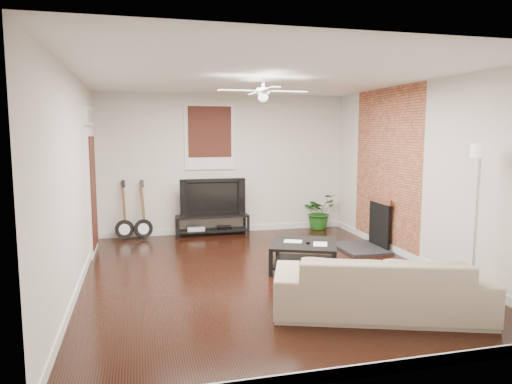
{
  "coord_description": "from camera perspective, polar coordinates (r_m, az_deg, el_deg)",
  "views": [
    {
      "loc": [
        -1.7,
        -6.35,
        2.03
      ],
      "look_at": [
        0.0,
        0.4,
        1.15
      ],
      "focal_mm": 32.94,
      "sensor_mm": 36.0,
      "label": 1
    }
  ],
  "objects": [
    {
      "name": "room",
      "position": [
        6.61,
        0.85,
        1.73
      ],
      "size": [
        5.01,
        6.01,
        2.81
      ],
      "color": "black",
      "rests_on": "ground"
    },
    {
      "name": "brick_accent",
      "position": [
        8.49,
        15.5,
        2.68
      ],
      "size": [
        0.02,
        2.2,
        2.8
      ],
      "primitive_type": "cube",
      "color": "brown",
      "rests_on": "floor"
    },
    {
      "name": "fireplace",
      "position": [
        8.47,
        13.59,
        -3.68
      ],
      "size": [
        0.8,
        1.1,
        0.92
      ],
      "primitive_type": "cube",
      "color": "black",
      "rests_on": "floor"
    },
    {
      "name": "window_back",
      "position": [
        9.43,
        -5.64,
        6.68
      ],
      "size": [
        1.0,
        0.06,
        1.3
      ],
      "primitive_type": "cube",
      "color": "#38170F",
      "rests_on": "wall_back"
    },
    {
      "name": "door_left",
      "position": [
        8.32,
        -19.32,
        1.42
      ],
      "size": [
        0.08,
        1.0,
        2.5
      ],
      "primitive_type": "cube",
      "color": "white",
      "rests_on": "wall_left"
    },
    {
      "name": "tv_stand",
      "position": [
        9.42,
        -5.31,
        -4.02
      ],
      "size": [
        1.44,
        0.38,
        0.4
      ],
      "primitive_type": "cube",
      "color": "black",
      "rests_on": "floor"
    },
    {
      "name": "tv",
      "position": [
        9.35,
        -5.37,
        -0.55
      ],
      "size": [
        1.29,
        0.17,
        0.74
      ],
      "primitive_type": "imported",
      "color": "black",
      "rests_on": "tv_stand"
    },
    {
      "name": "coffee_table",
      "position": [
        7.15,
        5.84,
        -7.68
      ],
      "size": [
        1.25,
        1.25,
        0.4
      ],
      "primitive_type": "cube",
      "rotation": [
        0.0,
        0.0,
        -0.4
      ],
      "color": "black",
      "rests_on": "floor"
    },
    {
      "name": "sofa",
      "position": [
        5.55,
        14.77,
        -10.76
      ],
      "size": [
        2.52,
        1.65,
        0.68
      ],
      "primitive_type": "imported",
      "rotation": [
        0.0,
        0.0,
        2.8
      ],
      "color": "#C1AA91",
      "rests_on": "floor"
    },
    {
      "name": "floor_lamp",
      "position": [
        6.2,
        25.18,
        -3.45
      ],
      "size": [
        0.4,
        0.4,
        1.91
      ],
      "primitive_type": null,
      "rotation": [
        0.0,
        0.0,
        -0.34
      ],
      "color": "white",
      "rests_on": "floor"
    },
    {
      "name": "potted_plant",
      "position": [
        10.03,
        7.67,
        -2.34
      ],
      "size": [
        0.87,
        0.83,
        0.76
      ],
      "primitive_type": "imported",
      "rotation": [
        0.0,
        0.0,
        0.45
      ],
      "color": "#1C5418",
      "rests_on": "floor"
    },
    {
      "name": "guitar_left",
      "position": [
        9.22,
        -15.76,
        -2.13
      ],
      "size": [
        0.39,
        0.3,
        1.16
      ],
      "primitive_type": null,
      "rotation": [
        0.0,
        0.0,
        0.14
      ],
      "color": "black",
      "rests_on": "floor"
    },
    {
      "name": "guitar_right",
      "position": [
        9.19,
        -13.58,
        -2.09
      ],
      "size": [
        0.41,
        0.33,
        1.16
      ],
      "primitive_type": null,
      "rotation": [
        0.0,
        0.0,
        0.25
      ],
      "color": "black",
      "rests_on": "floor"
    },
    {
      "name": "ceiling_fan",
      "position": [
        6.6,
        0.87,
        12.15
      ],
      "size": [
        1.24,
        1.24,
        0.32
      ],
      "primitive_type": null,
      "color": "white",
      "rests_on": "ceiling"
    }
  ]
}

